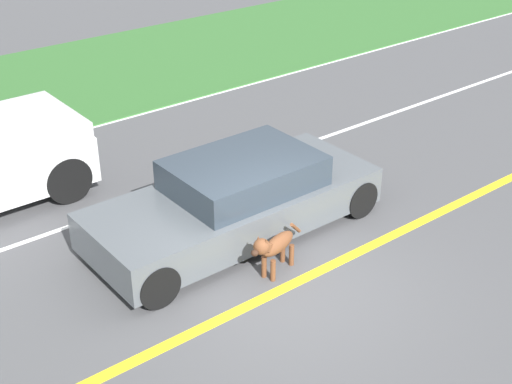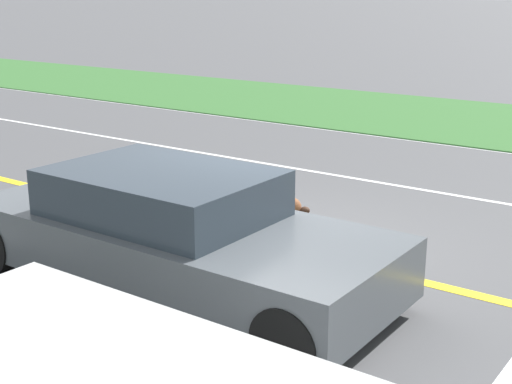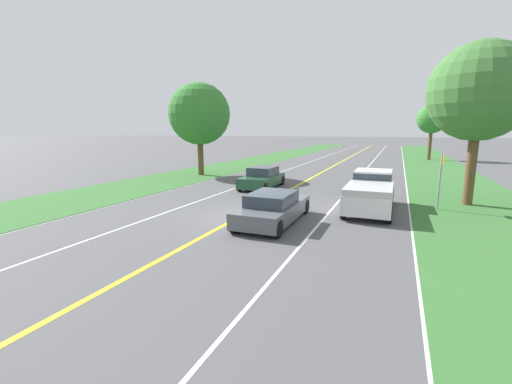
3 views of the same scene
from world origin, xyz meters
The scene contains 7 objects.
ground_plane centered at (0.00, 0.00, 0.00)m, with size 400.00×400.00×0.00m, color #4C4C4F.
centre_divider_line centered at (0.00, 0.00, 0.00)m, with size 0.18×160.00×0.01m, color yellow.
lane_edge_line_right centered at (7.00, 0.00, 0.00)m, with size 0.14×160.00×0.01m, color white.
lane_dash_same_dir centered at (3.50, 0.00, 0.00)m, with size 0.10×160.00×0.01m, color white.
grass_verge_right centered at (10.00, 0.00, 0.01)m, with size 6.00×160.00×0.03m, color #33662D.
ego_car centered at (1.66, -0.36, 0.60)m, with size 1.94×4.77×1.27m.
dog centered at (0.37, -0.07, 0.49)m, with size 0.47×1.22×0.79m.
Camera 1 is at (-6.26, 5.52, 6.11)m, focal length 50.00 mm.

